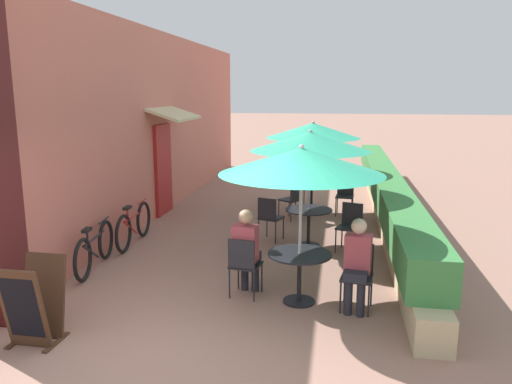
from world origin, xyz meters
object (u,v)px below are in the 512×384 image
cafe_chair_far_back (293,197)px  coffee_cup_far (314,182)px  patio_umbrella_mid (310,142)px  patio_table_near (299,265)px  menu_board (34,303)px  bicycle_leaning (95,248)px  cafe_chair_mid_right (350,223)px  seated_patron_near_left (357,261)px  cafe_chair_far_right (297,186)px  seated_patron_near_right (247,248)px  cafe_chair_near_left (358,271)px  patio_umbrella_near (301,161)px  cafe_chair_near_right (244,262)px  cafe_chair_far_left (345,193)px  patio_table_mid (309,218)px  cafe_chair_mid_left (269,215)px  bicycle_second (134,225)px  patio_table_far (312,191)px  patio_umbrella_far (313,131)px

cafe_chair_far_back → coffee_cup_far: (0.42, 0.77, 0.23)m
patio_umbrella_mid → cafe_chair_far_back: size_ratio=2.51×
cafe_chair_far_back → patio_table_near: bearing=-138.5°
patio_table_near → menu_board: menu_board is taller
patio_table_near → bicycle_leaning: size_ratio=0.50×
cafe_chair_mid_right → menu_board: size_ratio=0.88×
cafe_chair_mid_right → coffee_cup_far: size_ratio=9.67×
seated_patron_near_left → cafe_chair_far_right: bearing=-69.1°
menu_board → seated_patron_near_right: bearing=40.4°
cafe_chair_near_left → coffee_cup_far: bearing=-71.9°
menu_board → cafe_chair_near_left: bearing=24.0°
patio_umbrella_near → cafe_chair_near_right: patio_umbrella_near is taller
patio_umbrella_near → cafe_chair_far_left: bearing=82.7°
patio_table_mid → cafe_chair_near_left: bearing=-72.8°
cafe_chair_near_right → cafe_chair_mid_left: size_ratio=1.00×
bicycle_second → menu_board: 3.78m
patio_table_mid → cafe_chair_mid_left: 0.78m
cafe_chair_far_back → cafe_chair_mid_right: bearing=-113.9°
seated_patron_near_right → patio_umbrella_mid: size_ratio=0.57×
cafe_chair_near_right → cafe_chair_far_right: size_ratio=1.00×
bicycle_second → patio_table_near: bearing=-35.6°
seated_patron_near_right → patio_table_mid: seated_patron_near_right is taller
seated_patron_near_right → cafe_chair_far_left: seated_patron_near_right is taller
patio_table_far → coffee_cup_far: size_ratio=9.64×
patio_table_far → patio_umbrella_mid: bearing=-88.0°
seated_patron_near_left → coffee_cup_far: seated_patron_near_left is taller
cafe_chair_near_left → patio_umbrella_mid: (-0.81, 2.62, 1.44)m
cafe_chair_far_back → cafe_chair_mid_left: bearing=-154.5°
cafe_chair_mid_left → cafe_chair_near_left: bearing=-42.6°
patio_umbrella_mid → seated_patron_near_left: bearing=-73.8°
patio_umbrella_near → bicycle_second: size_ratio=1.24×
patio_umbrella_mid → coffee_cup_far: patio_umbrella_mid is taller
cafe_chair_mid_right → bicycle_second: (-4.02, -0.26, -0.15)m
cafe_chair_near_right → bicycle_leaning: 2.70m
menu_board → cafe_chair_near_right: bearing=38.8°
cafe_chair_near_right → patio_umbrella_far: size_ratio=0.40×
patio_table_near → cafe_chair_mid_left: 2.86m
patio_umbrella_near → seated_patron_near_left: (0.76, -0.15, -1.27)m
cafe_chair_far_right → menu_board: 7.78m
patio_table_mid → patio_table_far: (-0.09, 2.55, 0.00)m
bicycle_leaning → patio_umbrella_near: bearing=-20.0°
seated_patron_near_left → cafe_chair_far_left: 5.30m
menu_board → patio_umbrella_far: bearing=68.6°
bicycle_leaning → cafe_chair_near_left: bearing=-18.2°
coffee_cup_far → menu_board: bearing=-112.4°
cafe_chair_far_left → menu_board: 7.63m
bicycle_leaning → cafe_chair_mid_left: bearing=30.3°
cafe_chair_far_left → menu_board: bearing=67.3°
patio_table_near → bicycle_leaning: bearing=167.4°
cafe_chair_near_left → bicycle_leaning: cafe_chair_near_left is taller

